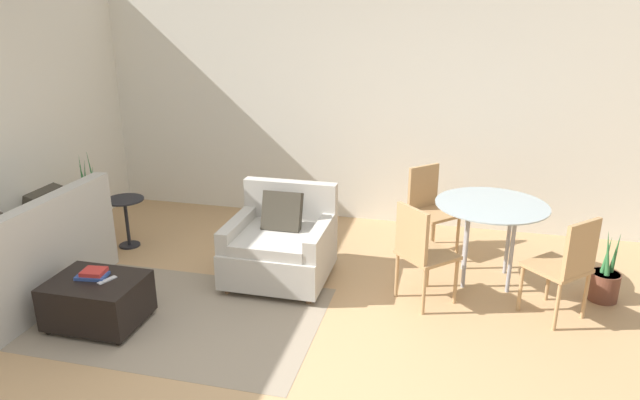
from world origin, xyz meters
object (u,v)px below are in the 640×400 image
object	(u,v)px
dining_table	(491,214)
dining_chair_near_left	(420,248)
side_table	(126,213)
dining_chair_near_right	(567,262)
ottoman	(98,300)
dining_chair_far_left	(429,203)
tv_remote_primary	(107,280)
potted_plant	(93,221)
potted_plant_small	(605,282)
couch	(13,269)
armchair	(281,245)
book_stack	(93,274)

from	to	relation	value
dining_table	dining_chair_near_left	xyz separation A→B (m)	(-0.58, -0.58, -0.15)
side_table	dining_chair_near_right	distance (m)	4.31
ottoman	dining_chair_far_left	size ratio (longest dim) A/B	0.81
tv_remote_primary	dining_chair_far_left	bearing A→B (deg)	41.78
potted_plant	dining_chair_near_left	xyz separation A→B (m)	(3.59, -0.56, 0.30)
ottoman	dining_chair_near_right	xyz separation A→B (m)	(3.65, 0.98, 0.30)
ottoman	side_table	distance (m)	1.60
ottoman	potted_plant_small	xyz separation A→B (m)	(4.07, 1.42, -0.05)
couch	potted_plant	xyz separation A→B (m)	(-0.18, 1.38, -0.09)
dining_table	dining_chair_far_left	distance (m)	0.84
armchair	side_table	xyz separation A→B (m)	(-1.82, 0.32, 0.04)
book_stack	potted_plant_small	bearing A→B (deg)	18.44
couch	dining_table	bearing A→B (deg)	19.34
dining_table	dining_chair_near_right	distance (m)	0.84
book_stack	couch	bearing A→B (deg)	172.60
armchair	couch	bearing A→B (deg)	-154.88
armchair	potted_plant	xyz separation A→B (m)	(-2.29, 0.39, -0.11)
dining_table	potted_plant	bearing A→B (deg)	-179.72
side_table	potted_plant_small	world-z (taller)	potted_plant_small
armchair	side_table	bearing A→B (deg)	169.99
couch	tv_remote_primary	world-z (taller)	couch
dining_chair_far_left	dining_chair_near_right	bearing A→B (deg)	-45.00
dining_table	dining_chair_near_left	bearing A→B (deg)	-135.00
dining_chair_near_right	armchair	bearing A→B (deg)	176.02
side_table	dining_chair_near_right	world-z (taller)	dining_chair_near_right
couch	potted_plant_small	bearing A→B (deg)	14.15
dining_chair_near_left	dining_chair_near_right	xyz separation A→B (m)	(1.17, -0.00, 0.00)
potted_plant	dining_chair_near_left	distance (m)	3.64
dining_chair_near_left	side_table	bearing A→B (deg)	171.02
potted_plant	side_table	bearing A→B (deg)	-8.55
dining_table	dining_chair_near_left	size ratio (longest dim) A/B	1.12
tv_remote_primary	dining_chair_near_right	bearing A→B (deg)	15.16
armchair	potted_plant	distance (m)	2.33
dining_chair_near_right	side_table	bearing A→B (deg)	173.44
dining_chair_near_left	dining_chair_near_right	distance (m)	1.17
side_table	dining_chair_near_left	world-z (taller)	dining_chair_near_left
potted_plant_small	potted_plant	bearing A→B (deg)	178.66
ottoman	dining_chair_near_left	bearing A→B (deg)	21.41
dining_chair_near_right	dining_chair_far_left	distance (m)	1.65
couch	side_table	distance (m)	1.34
potted_plant	dining_chair_near_right	distance (m)	4.80
dining_table	dining_chair_near_right	world-z (taller)	dining_chair_near_right
ottoman	dining_chair_near_right	bearing A→B (deg)	14.94
book_stack	potted_plant_small	size ratio (longest dim) A/B	0.39
tv_remote_primary	dining_chair_near_right	size ratio (longest dim) A/B	0.18
tv_remote_primary	dining_chair_far_left	size ratio (longest dim) A/B	0.18
dining_chair_near_left	dining_chair_near_right	size ratio (longest dim) A/B	1.00
ottoman	book_stack	bearing A→B (deg)	133.21
tv_remote_primary	dining_chair_far_left	distance (m)	3.20
tv_remote_primary	side_table	distance (m)	1.63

